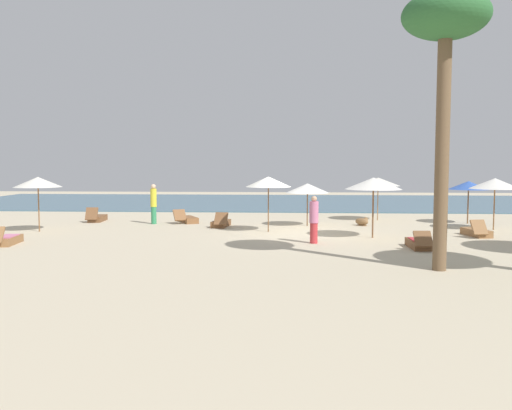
{
  "coord_description": "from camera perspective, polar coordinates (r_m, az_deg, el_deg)",
  "views": [
    {
      "loc": [
        -0.12,
        -22.79,
        3.0
      ],
      "look_at": [
        -1.54,
        0.86,
        1.1
      ],
      "focal_mm": 38.86,
      "sensor_mm": 36.0,
      "label": 1
    }
  ],
  "objects": [
    {
      "name": "person_1",
      "position": [
        20.18,
        5.98,
        -1.48
      ],
      "size": [
        0.39,
        0.39,
        1.73
      ],
      "color": "#BF3338",
      "rests_on": "ground_plane"
    },
    {
      "name": "lounger_4",
      "position": [
        19.8,
        16.41,
        -3.8
      ],
      "size": [
        0.62,
        1.72,
        0.67
      ],
      "color": "brown",
      "rests_on": "ground_plane"
    },
    {
      "name": "umbrella_6",
      "position": [
        28.21,
        21.04,
        1.9
      ],
      "size": [
        1.88,
        1.88,
        2.03
      ],
      "color": "brown",
      "rests_on": "ground_plane"
    },
    {
      "name": "umbrella_4",
      "position": [
        25.04,
        -21.53,
        2.21
      ],
      "size": [
        1.97,
        1.97,
        2.32
      ],
      "color": "brown",
      "rests_on": "ground_plane"
    },
    {
      "name": "lounger_3",
      "position": [
        23.71,
        21.75,
        -2.6
      ],
      "size": [
        0.89,
        1.75,
        0.72
      ],
      "color": "olive",
      "rests_on": "ground_plane"
    },
    {
      "name": "person_3",
      "position": [
        26.68,
        -10.5,
        0.18
      ],
      "size": [
        0.38,
        0.38,
        1.9
      ],
      "color": "#338C59",
      "rests_on": "ground_plane"
    },
    {
      "name": "ground_plane",
      "position": [
        22.98,
        3.71,
        -2.92
      ],
      "size": [
        60.0,
        60.0,
        0.0
      ],
      "primitive_type": "plane",
      "color": "beige"
    },
    {
      "name": "lounger_5",
      "position": [
        21.78,
        -24.3,
        -3.27
      ],
      "size": [
        0.78,
        1.73,
        0.71
      ],
      "color": "olive",
      "rests_on": "ground_plane"
    },
    {
      "name": "lounger_1",
      "position": [
        25.22,
        -3.63,
        -1.87
      ],
      "size": [
        0.79,
        1.74,
        0.71
      ],
      "color": "brown",
      "rests_on": "ground_plane"
    },
    {
      "name": "lounger_0",
      "position": [
        28.51,
        -16.04,
        -1.29
      ],
      "size": [
        0.7,
        1.67,
        0.74
      ],
      "color": "brown",
      "rests_on": "ground_plane"
    },
    {
      "name": "umbrella_2",
      "position": [
        25.49,
        5.32,
        1.74
      ],
      "size": [
        2.0,
        2.0,
        1.96
      ],
      "color": "brown",
      "rests_on": "ground_plane"
    },
    {
      "name": "palm_0",
      "position": [
        16.19,
        18.92,
        16.56
      ],
      "size": [
        2.32,
        2.32,
        7.48
      ],
      "color": "brown",
      "rests_on": "ground_plane"
    },
    {
      "name": "dog",
      "position": [
        26.08,
        10.88,
        -1.68
      ],
      "size": [
        0.72,
        0.76,
        0.37
      ],
      "color": "olive",
      "rests_on": "ground_plane"
    },
    {
      "name": "ocean_water",
      "position": [
        39.9,
        3.6,
        0.31
      ],
      "size": [
        48.0,
        16.0,
        0.06
      ],
      "primitive_type": "cube",
      "color": "#476B7F",
      "rests_on": "ground_plane"
    },
    {
      "name": "lounger_2",
      "position": [
        27.06,
        -7.05,
        -1.46
      ],
      "size": [
        1.27,
        1.78,
        0.68
      ],
      "color": "brown",
      "rests_on": "ground_plane"
    },
    {
      "name": "umbrella_0",
      "position": [
        28.43,
        12.46,
        2.36
      ],
      "size": [
        2.17,
        2.17,
        2.16
      ],
      "color": "olive",
      "rests_on": "ground_plane"
    },
    {
      "name": "umbrella_5",
      "position": [
        23.27,
        1.29,
        2.4
      ],
      "size": [
        1.93,
        1.93,
        2.33
      ],
      "color": "brown",
      "rests_on": "ground_plane"
    },
    {
      "name": "umbrella_1",
      "position": [
        26.04,
        23.38,
        2.04
      ],
      "size": [
        2.13,
        2.13,
        2.25
      ],
      "color": "brown",
      "rests_on": "ground_plane"
    },
    {
      "name": "umbrella_3",
      "position": [
        21.9,
        11.99,
        2.18
      ],
      "size": [
        2.2,
        2.2,
        2.35
      ],
      "color": "brown",
      "rests_on": "ground_plane"
    }
  ]
}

